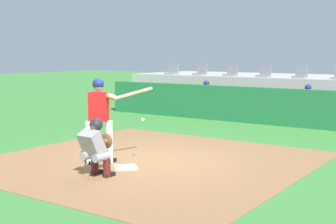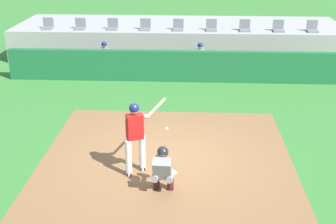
% 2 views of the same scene
% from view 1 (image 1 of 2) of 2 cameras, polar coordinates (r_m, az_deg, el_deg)
% --- Properties ---
extents(ground_plane, '(80.00, 80.00, 0.00)m').
position_cam_1_polar(ground_plane, '(10.33, -2.22, -5.90)').
color(ground_plane, '#387A33').
extents(dirt_infield, '(6.40, 6.40, 0.01)m').
position_cam_1_polar(dirt_infield, '(10.33, -2.22, -5.87)').
color(dirt_infield, olive).
rests_on(dirt_infield, ground).
extents(home_plate, '(0.62, 0.62, 0.02)m').
position_cam_1_polar(home_plate, '(9.72, -5.08, -6.62)').
color(home_plate, white).
rests_on(home_plate, dirt_infield).
extents(batter_at_plate, '(0.92, 1.22, 1.80)m').
position_cam_1_polar(batter_at_plate, '(9.98, -8.13, -0.38)').
color(batter_at_plate, silver).
rests_on(batter_at_plate, ground).
extents(catcher_crouched, '(0.49, 1.77, 1.13)m').
position_cam_1_polar(catcher_crouched, '(8.98, -8.55, -3.98)').
color(catcher_crouched, gray).
rests_on(catcher_crouched, ground).
extents(dugout_wall, '(13.00, 0.30, 1.20)m').
position_cam_1_polar(dugout_wall, '(15.85, 12.03, 0.67)').
color(dugout_wall, '#1E6638').
rests_on(dugout_wall, ground).
extents(dugout_bench, '(11.80, 0.44, 0.45)m').
position_cam_1_polar(dugout_bench, '(16.81, 13.32, -0.29)').
color(dugout_bench, olive).
rests_on(dugout_bench, ground).
extents(dugout_player_0, '(0.49, 0.70, 1.30)m').
position_cam_1_polar(dugout_player_0, '(17.90, 4.40, 1.76)').
color(dugout_player_0, '#939399').
rests_on(dugout_player_0, ground).
extents(dugout_player_1, '(0.49, 0.70, 1.30)m').
position_cam_1_polar(dugout_player_1, '(16.30, 16.24, 0.98)').
color(dugout_player_1, '#939399').
rests_on(dugout_player_1, ground).
extents(stands_platform, '(15.00, 4.40, 1.40)m').
position_cam_1_polar(stands_platform, '(19.95, 16.93, 2.09)').
color(stands_platform, '#9E9E99').
rests_on(stands_platform, ground).
extents(stadium_seat_0, '(0.46, 0.46, 0.48)m').
position_cam_1_polar(stadium_seat_0, '(21.08, 0.53, 4.92)').
color(stadium_seat_0, slate).
rests_on(stadium_seat_0, stands_platform).
extents(stadium_seat_1, '(0.46, 0.46, 0.48)m').
position_cam_1_polar(stadium_seat_1, '(20.30, 3.91, 4.82)').
color(stadium_seat_1, slate).
rests_on(stadium_seat_1, stands_platform).
extents(stadium_seat_2, '(0.46, 0.46, 0.48)m').
position_cam_1_polar(stadium_seat_2, '(19.60, 7.55, 4.70)').
color(stadium_seat_2, slate).
rests_on(stadium_seat_2, stands_platform).
extents(stadium_seat_3, '(0.46, 0.46, 0.48)m').
position_cam_1_polar(stadium_seat_3, '(18.99, 11.44, 4.54)').
color(stadium_seat_3, slate).
rests_on(stadium_seat_3, stands_platform).
extents(stadium_seat_4, '(0.46, 0.46, 0.48)m').
position_cam_1_polar(stadium_seat_4, '(18.46, 15.57, 4.36)').
color(stadium_seat_4, slate).
rests_on(stadium_seat_4, stands_platform).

